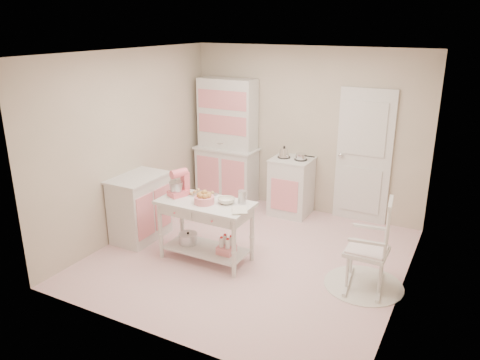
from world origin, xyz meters
name	(u,v)px	position (x,y,z in m)	size (l,w,h in m)	color
room_shell	(251,134)	(0.00, 0.00, 1.65)	(3.84, 3.84, 2.62)	pink
door	(364,157)	(0.95, 1.87, 1.02)	(0.82, 0.05, 2.04)	silver
hutch	(227,141)	(-1.29, 1.66, 1.04)	(1.06, 0.50, 2.08)	silver
stove	(291,186)	(-0.09, 1.61, 0.46)	(0.62, 0.57, 0.92)	silver
base_cabinet	(140,208)	(-1.63, -0.22, 0.46)	(0.54, 0.84, 0.92)	silver
lace_rug	(363,285)	(1.50, -0.02, 0.01)	(0.92, 0.92, 0.01)	white
rocking_chair	(367,243)	(1.50, -0.02, 0.55)	(0.48, 0.72, 1.10)	silver
work_table	(206,231)	(-0.47, -0.33, 0.40)	(1.20, 0.60, 0.80)	silver
stand_mixer	(178,183)	(-0.89, -0.31, 0.97)	(0.20, 0.28, 0.34)	#FA6978
cookie_tray	(203,195)	(-0.62, -0.15, 0.81)	(0.34, 0.24, 0.02)	silver
bread_basket	(204,200)	(-0.45, -0.38, 0.85)	(0.25, 0.25, 0.09)	pink
mixing_bowl	(226,201)	(-0.21, -0.25, 0.83)	(0.21, 0.21, 0.07)	silver
metal_pitcher	(242,197)	(-0.03, -0.17, 0.89)	(0.10, 0.10, 0.17)	silver
recipe_book	(232,211)	(-0.02, -0.45, 0.81)	(0.18, 0.24, 0.02)	silver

